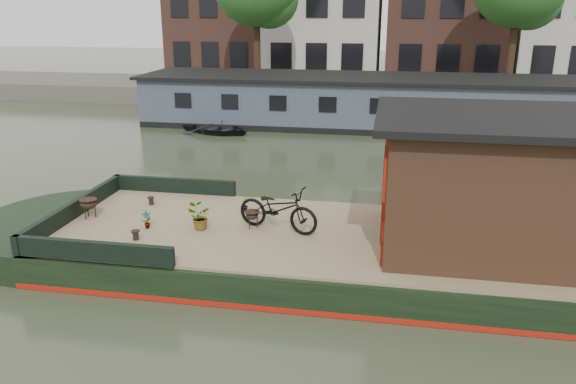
% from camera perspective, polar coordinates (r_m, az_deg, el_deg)
% --- Properties ---
extents(ground, '(120.00, 120.00, 0.00)m').
position_cam_1_polar(ground, '(11.12, 7.19, -7.55)').
color(ground, '#2B3421').
rests_on(ground, ground).
extents(houseboat_hull, '(14.01, 4.02, 0.60)m').
position_cam_1_polar(houseboat_hull, '(11.14, 0.36, -5.81)').
color(houseboat_hull, black).
rests_on(houseboat_hull, ground).
extents(houseboat_deck, '(11.80, 3.80, 0.05)m').
position_cam_1_polar(houseboat_deck, '(10.87, 7.31, -4.58)').
color(houseboat_deck, '#8C7F57').
rests_on(houseboat_deck, houseboat_hull).
extents(bow_bulwark, '(3.00, 4.00, 0.35)m').
position_cam_1_polar(bow_bulwark, '(12.11, -17.34, -1.87)').
color(bow_bulwark, black).
rests_on(bow_bulwark, houseboat_deck).
extents(cabin, '(4.00, 3.50, 2.42)m').
position_cam_1_polar(cabin, '(10.59, 19.47, 1.08)').
color(cabin, '#2F2012').
rests_on(cabin, houseboat_deck).
extents(bicycle, '(1.78, 1.03, 0.89)m').
position_cam_1_polar(bicycle, '(10.91, -1.03, -1.71)').
color(bicycle, black).
rests_on(bicycle, houseboat_deck).
extents(potted_plant_a, '(0.23, 0.22, 0.36)m').
position_cam_1_polar(potted_plant_a, '(11.42, -14.17, -2.75)').
color(potted_plant_a, brown).
rests_on(potted_plant_a, houseboat_deck).
extents(potted_plant_b, '(0.18, 0.20, 0.30)m').
position_cam_1_polar(potted_plant_b, '(12.03, -4.44, -1.32)').
color(potted_plant_b, brown).
rests_on(potted_plant_b, houseboat_deck).
extents(potted_plant_c, '(0.54, 0.49, 0.51)m').
position_cam_1_polar(potted_plant_c, '(11.14, -9.05, -2.54)').
color(potted_plant_c, '#B03D33').
rests_on(potted_plant_c, houseboat_deck).
extents(brazier_front, '(0.42, 0.42, 0.35)m').
position_cam_1_polar(brazier_front, '(11.13, -3.67, -2.81)').
color(brazier_front, black).
rests_on(brazier_front, houseboat_deck).
extents(brazier_rear, '(0.47, 0.47, 0.41)m').
position_cam_1_polar(brazier_rear, '(12.34, -19.56, -1.58)').
color(brazier_rear, black).
rests_on(brazier_rear, houseboat_deck).
extents(bollard_port, '(0.15, 0.15, 0.18)m').
position_cam_1_polar(bollard_port, '(12.81, -13.74, -0.87)').
color(bollard_port, black).
rests_on(bollard_port, houseboat_deck).
extents(bollard_stbd, '(0.16, 0.16, 0.19)m').
position_cam_1_polar(bollard_stbd, '(10.95, -15.22, -4.25)').
color(bollard_stbd, black).
rests_on(bollard_stbd, houseboat_deck).
extents(dinghy, '(3.47, 2.97, 0.61)m').
position_cam_1_polar(dinghy, '(23.04, -7.24, 6.74)').
color(dinghy, black).
rests_on(dinghy, ground).
extents(far_houseboat, '(20.40, 4.40, 2.11)m').
position_cam_1_polar(far_houseboat, '(24.34, 9.32, 8.85)').
color(far_houseboat, '#434A5A').
rests_on(far_houseboat, ground).
extents(quay, '(60.00, 6.00, 0.90)m').
position_cam_1_polar(quay, '(30.84, 9.59, 9.78)').
color(quay, '#47443F').
rests_on(quay, ground).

